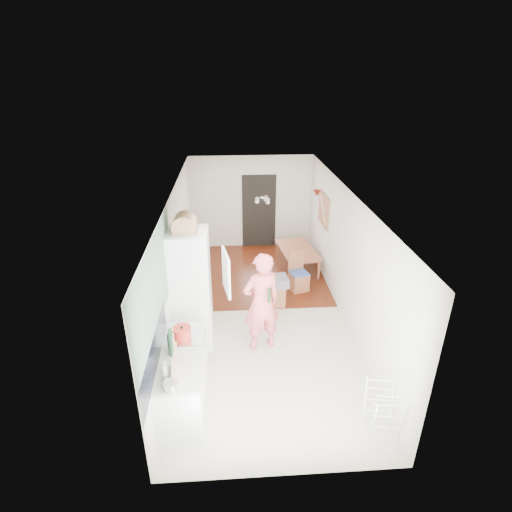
{
  "coord_description": "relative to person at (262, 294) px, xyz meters",
  "views": [
    {
      "loc": [
        -0.56,
        -6.72,
        4.48
      ],
      "look_at": [
        -0.1,
        0.2,
        1.22
      ],
      "focal_mm": 28.0,
      "sensor_mm": 36.0,
      "label": 1
    }
  ],
  "objects": [
    {
      "name": "dining_chair",
      "position": [
        0.99,
        1.95,
        -0.64
      ],
      "size": [
        0.46,
        0.46,
        0.88
      ],
      "primitive_type": null,
      "rotation": [
        0.0,
        0.0,
        0.29
      ],
      "color": "#9E5435",
      "rests_on": "floor"
    },
    {
      "name": "base_cabinet",
      "position": [
        -1.21,
        -1.56,
        -0.64
      ],
      "size": [
        0.6,
        0.9,
        0.86
      ],
      "primitive_type": "cube",
      "color": "white",
      "rests_on": "room_shell"
    },
    {
      "name": "pepper_mill_back",
      "position": [
        -1.33,
        -1.19,
        -0.04
      ],
      "size": [
        0.07,
        0.07,
        0.23
      ],
      "primitive_type": "cylinder",
      "rotation": [
        0.0,
        0.0,
        0.18
      ],
      "color": "tan",
      "rests_on": "worktop"
    },
    {
      "name": "held_bottle",
      "position": [
        0.11,
        -0.16,
        0.07
      ],
      "size": [
        0.05,
        0.05,
        0.25
      ],
      "primitive_type": "cylinder",
      "color": "#1E4127",
      "rests_on": "person"
    },
    {
      "name": "tile_splashback",
      "position": [
        -1.5,
        -1.56,
        0.08
      ],
      "size": [
        0.02,
        1.9,
        0.5
      ],
      "primitive_type": "cube",
      "color": "black",
      "rests_on": "room_shell"
    },
    {
      "name": "worktop",
      "position": [
        -1.21,
        -1.56,
        -0.18
      ],
      "size": [
        0.62,
        0.92,
        0.06
      ],
      "primitive_type": "cube",
      "color": "beige",
      "rests_on": "room_shell"
    },
    {
      "name": "doorway_recess",
      "position": [
        0.29,
        4.47,
        -0.07
      ],
      "size": [
        0.9,
        0.04,
        2.0
      ],
      "primitive_type": "cube",
      "color": "black",
      "rests_on": "room_shell"
    },
    {
      "name": "bottle_b",
      "position": [
        -1.34,
        -1.16,
        -0.01
      ],
      "size": [
        0.08,
        0.08,
        0.29
      ],
      "primitive_type": "cylinder",
      "rotation": [
        0.0,
        0.0,
        -0.2
      ],
      "color": "#1E4127",
      "rests_on": "worktop"
    },
    {
      "name": "bottle_a",
      "position": [
        -1.34,
        -1.28,
        0.01
      ],
      "size": [
        0.09,
        0.09,
        0.34
      ],
      "primitive_type": "cylinder",
      "rotation": [
        0.0,
        0.0,
        0.12
      ],
      "color": "#1E4127",
      "rests_on": "worktop"
    },
    {
      "name": "steel_pan",
      "position": [
        -1.27,
        -1.92,
        -0.11
      ],
      "size": [
        0.23,
        0.23,
        0.09
      ],
      "primitive_type": "cylinder",
      "rotation": [
        0.0,
        0.0,
        0.23
      ],
      "color": "silver",
      "rests_on": "worktop"
    },
    {
      "name": "chopping_boards",
      "position": [
        -1.25,
        -1.66,
        0.03
      ],
      "size": [
        0.13,
        0.28,
        0.38
      ],
      "primitive_type": null,
      "rotation": [
        0.0,
        0.0,
        -0.34
      ],
      "color": "tan",
      "rests_on": "worktop"
    },
    {
      "name": "pepper_mill_front",
      "position": [
        -1.36,
        -1.03,
        -0.05
      ],
      "size": [
        0.07,
        0.07,
        0.21
      ],
      "primitive_type": "cylinder",
      "rotation": [
        0.0,
        0.0,
        0.32
      ],
      "color": "tan",
      "rests_on": "worktop"
    },
    {
      "name": "room_shell",
      "position": [
        0.09,
        0.99,
        0.18
      ],
      "size": [
        3.2,
        7.0,
        2.5
      ],
      "primitive_type": null,
      "color": "silver",
      "rests_on": "ground"
    },
    {
      "name": "drying_rack",
      "position": [
        1.47,
        -1.96,
        -0.68
      ],
      "size": [
        0.47,
        0.44,
        0.79
      ],
      "primitive_type": null,
      "rotation": [
        0.0,
        0.0,
        -0.19
      ],
      "color": "white",
      "rests_on": "floor"
    },
    {
      "name": "person",
      "position": [
        0.0,
        0.0,
        0.0
      ],
      "size": [
        0.91,
        0.74,
        2.15
      ],
      "primitive_type": "imported",
      "rotation": [
        0.0,
        0.0,
        3.48
      ],
      "color": "#F06869",
      "rests_on": "floor"
    },
    {
      "name": "stool",
      "position": [
        0.43,
        1.37,
        -0.85
      ],
      "size": [
        0.36,
        0.36,
        0.45
      ],
      "primitive_type": null,
      "rotation": [
        0.0,
        0.0,
        -0.03
      ],
      "color": "#9E5435",
      "rests_on": "floor"
    },
    {
      "name": "red_casserole",
      "position": [
        -1.23,
        -0.88,
        -0.08
      ],
      "size": [
        0.3,
        0.3,
        0.16
      ],
      "primitive_type": "cylinder",
      "rotation": [
        0.0,
        0.0,
        -0.11
      ],
      "color": "red",
      "rests_on": "cooker_top"
    },
    {
      "name": "floor",
      "position": [
        0.09,
        0.99,
        -1.07
      ],
      "size": [
        3.2,
        7.0,
        0.01
      ],
      "primitive_type": "cube",
      "color": "beige",
      "rests_on": "ground"
    },
    {
      "name": "bottle_c",
      "position": [
        -1.35,
        -1.75,
        -0.05
      ],
      "size": [
        0.11,
        0.11,
        0.22
      ],
      "primitive_type": "cylinder",
      "rotation": [
        0.0,
        0.0,
        0.29
      ],
      "color": "beige",
      "rests_on": "worktop"
    },
    {
      "name": "wall_sconce",
      "position": [
        1.63,
        3.54,
        0.68
      ],
      "size": [
        0.18,
        0.18,
        0.16
      ],
      "primitive_type": "cone",
      "color": "maroon",
      "rests_on": "room_shell"
    },
    {
      "name": "dining_table",
      "position": [
        1.15,
        3.02,
        -0.86
      ],
      "size": [
        0.83,
        1.31,
        0.43
      ],
      "primitive_type": "imported",
      "rotation": [
        0.0,
        0.0,
        1.7
      ],
      "color": "#9E5435",
      "rests_on": "floor"
    },
    {
      "name": "pinboard",
      "position": [
        1.67,
        2.89,
        0.48
      ],
      "size": [
        0.03,
        0.9,
        0.7
      ],
      "primitive_type": "cube",
      "color": "tan",
      "rests_on": "room_shell"
    },
    {
      "name": "cooker_top",
      "position": [
        -1.21,
        -0.81,
        -0.17
      ],
      "size": [
        0.6,
        0.6,
        0.04
      ],
      "primitive_type": "cube",
      "color": "silver",
      "rests_on": "room_shell"
    },
    {
      "name": "sage_wall_panel",
      "position": [
        -1.5,
        -1.01,
        0.78
      ],
      "size": [
        0.02,
        3.0,
        1.3
      ],
      "primitive_type": "cube",
      "color": "gray",
      "rests_on": "room_shell"
    },
    {
      "name": "fridge_door",
      "position": [
        -0.57,
        -0.09,
        0.48
      ],
      "size": [
        0.14,
        0.56,
        0.7
      ],
      "primitive_type": "cube",
      "rotation": [
        0.0,
        0.0,
        -1.4
      ],
      "color": "white",
      "rests_on": "room_shell"
    },
    {
      "name": "grey_drape",
      "position": [
        0.45,
        1.39,
        -0.53
      ],
      "size": [
        0.44,
        0.44,
        0.18
      ],
      "primitive_type": "cube",
      "rotation": [
        0.0,
        0.0,
        0.09
      ],
      "color": "slate",
      "rests_on": "stool"
    },
    {
      "name": "wood_floor_overlay",
      "position": [
        0.09,
        2.84,
        -1.07
      ],
      "size": [
        3.2,
        3.3,
        0.01
      ],
      "primitive_type": "cube",
      "color": "#59190E",
      "rests_on": "room_shell"
    },
    {
      "name": "bread_bin",
      "position": [
        -1.21,
        0.21,
        1.18
      ],
      "size": [
        0.42,
        0.4,
        0.21
      ],
      "primitive_type": null,
      "rotation": [
        0.0,
        0.0,
        -0.07
      ],
      "color": "tan",
      "rests_on": "fridge_housing"
    },
    {
      "name": "range_cooker",
      "position": [
        -1.21,
        -0.81,
        -0.63
      ],
      "size": [
        0.6,
        0.6,
        0.88
      ],
      "primitive_type": "cube",
      "color": "white",
      "rests_on": "room_shell"
    },
    {
      "name": "fridge_interior",
      "position": [
        -0.87,
        0.21,
        0.48
      ],
      "size": [
        0.02,
        0.52,
        0.66
      ],
      "primitive_type": "cube",
      "color": "white",
      "rests_on": "room_shell"
    },
    {
      "name": "fridge_housing",
      "position": [
        -1.18,
        0.21,
        0.0
      ],
      "size": [
        0.66,
        0.66,
        2.15
      ],
      "primitive_type": "cube",
      "color": "white",
      "rests_on": "room_shell"
    },
    {
      "name": "pinboard_frame",
      "position": [
        1.65,
        2.89,
        0.48
      ],
      "size": [
        0.0,
        0.94,
        0.74
      ],
      "primitive_type": "cube",
      "color": "#9E5435",
      "rests_on": "room_shell"
    }
  ]
}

